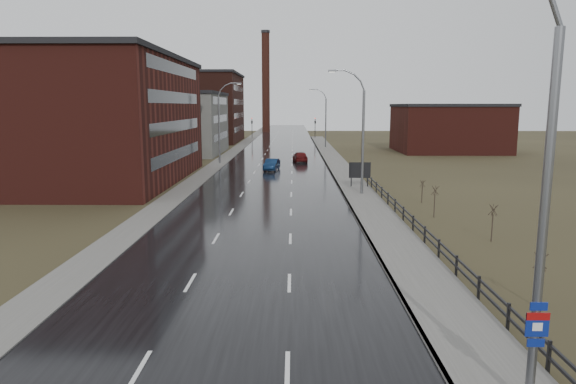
{
  "coord_description": "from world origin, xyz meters",
  "views": [
    {
      "loc": [
        2.47,
        -10.7,
        8.14
      ],
      "look_at": [
        2.16,
        19.86,
        3.0
      ],
      "focal_mm": 32.0,
      "sensor_mm": 36.0,
      "label": 1
    }
  ],
  "objects_px": {
    "streetlight_main": "(533,190)",
    "car_near": "(272,165)",
    "car_far": "(300,157)",
    "billboard": "(360,171)"
  },
  "relations": [
    {
      "from": "streetlight_main",
      "to": "car_far",
      "type": "height_order",
      "value": "streetlight_main"
    },
    {
      "from": "streetlight_main",
      "to": "car_far",
      "type": "xyz_separation_m",
      "value": [
        -4.99,
        61.85,
        -5.27
      ]
    },
    {
      "from": "car_near",
      "to": "car_far",
      "type": "height_order",
      "value": "car_far"
    },
    {
      "from": "billboard",
      "to": "car_near",
      "type": "distance_m",
      "value": 16.97
    },
    {
      "from": "billboard",
      "to": "car_near",
      "type": "bearing_deg",
      "value": 123.55
    },
    {
      "from": "streetlight_main",
      "to": "car_near",
      "type": "relative_size",
      "value": 2.77
    },
    {
      "from": "streetlight_main",
      "to": "car_near",
      "type": "xyz_separation_m",
      "value": [
        -8.73,
        52.15,
        -5.34
      ]
    },
    {
      "from": "billboard",
      "to": "car_near",
      "type": "height_order",
      "value": "billboard"
    },
    {
      "from": "streetlight_main",
      "to": "billboard",
      "type": "relative_size",
      "value": 4.63
    },
    {
      "from": "streetlight_main",
      "to": "billboard",
      "type": "height_order",
      "value": "streetlight_main"
    }
  ]
}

